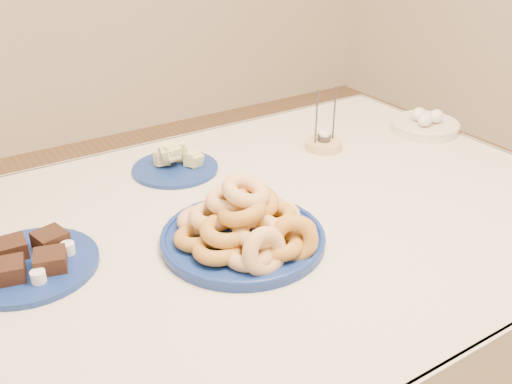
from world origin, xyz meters
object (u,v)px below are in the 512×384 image
Objects in this scene: melon_plate at (176,161)px; candle_holder at (324,143)px; brownie_plate at (30,262)px; donut_platter at (245,227)px; dining_table at (245,260)px; egg_bowl at (425,124)px.

candle_holder reaches higher than melon_plate.
donut_platter is at bearing -21.07° from brownie_plate.
donut_platter reaches higher than melon_plate.
melon_plate reaches higher than brownie_plate.
donut_platter is 1.34× the size of brownie_plate.
donut_platter is 0.42m from melon_plate.
dining_table is 0.36m from melon_plate.
melon_plate is at bearing 30.04° from brownie_plate.
donut_platter is (-0.05, -0.08, 0.15)m from dining_table.
candle_holder is (0.46, 0.31, -0.02)m from donut_platter.
egg_bowl is (1.22, 0.09, 0.01)m from brownie_plate.
melon_plate is at bearing 84.83° from donut_platter.
egg_bowl is (0.78, -0.17, -0.00)m from melon_plate.
melon_plate is 1.43× the size of candle_holder.
donut_platter is at bearing -163.13° from egg_bowl.
brownie_plate is at bearing 158.93° from donut_platter.
melon_plate reaches higher than egg_bowl.
melon_plate is 0.80m from egg_bowl.
dining_table is at bearing -167.62° from egg_bowl.
brownie_plate is at bearing -149.96° from melon_plate.
dining_table is 0.48m from brownie_plate.
dining_table is at bearing -150.83° from candle_holder.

